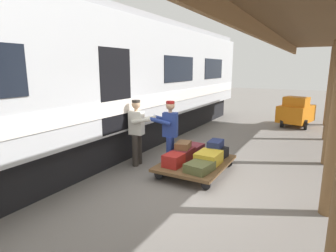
# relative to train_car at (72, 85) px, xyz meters

# --- Properties ---
(ground_plane) EXTENTS (60.00, 60.00, 0.00)m
(ground_plane) POSITION_rel_train_car_xyz_m (-3.72, 0.00, -2.06)
(ground_plane) COLOR slate
(train_car) EXTENTS (3.02, 19.02, 4.00)m
(train_car) POSITION_rel_train_car_xyz_m (0.00, 0.00, 0.00)
(train_car) COLOR #B7BABF
(train_car) RESTS_ON ground_plane
(luggage_cart) EXTENTS (1.44, 1.96, 0.28)m
(luggage_cart) POSITION_rel_train_car_xyz_m (-3.30, -0.67, -1.82)
(luggage_cart) COLOR brown
(luggage_cart) RESTS_ON ground_plane
(suitcase_maroon_trunk) EXTENTS (0.38, 0.61, 0.28)m
(suitcase_maroon_trunk) POSITION_rel_train_car_xyz_m (-2.98, -0.67, -1.64)
(suitcase_maroon_trunk) COLOR maroon
(suitcase_maroon_trunk) RESTS_ON luggage_cart
(suitcase_black_hardshell) EXTENTS (0.50, 0.63, 0.24)m
(suitcase_black_hardshell) POSITION_rel_train_car_xyz_m (-3.62, -1.21, -1.66)
(suitcase_black_hardshell) COLOR black
(suitcase_black_hardshell) RESTS_ON luggage_cart
(suitcase_burgundy_valise) EXTENTS (0.47, 0.57, 0.25)m
(suitcase_burgundy_valise) POSITION_rel_train_car_xyz_m (-2.98, -1.21, -1.66)
(suitcase_burgundy_valise) COLOR maroon
(suitcase_burgundy_valise) RESTS_ON luggage_cart
(suitcase_red_plastic) EXTENTS (0.41, 0.46, 0.28)m
(suitcase_red_plastic) POSITION_rel_train_car_xyz_m (-2.98, -0.13, -1.64)
(suitcase_red_plastic) COLOR #AD231E
(suitcase_red_plastic) RESTS_ON luggage_cart
(suitcase_olive_duffel) EXTENTS (0.56, 0.67, 0.20)m
(suitcase_olive_duffel) POSITION_rel_train_car_xyz_m (-3.62, -0.13, -1.68)
(suitcase_olive_duffel) COLOR brown
(suitcase_olive_duffel) RESTS_ON luggage_cart
(suitcase_yellow_case) EXTENTS (0.52, 0.65, 0.29)m
(suitcase_yellow_case) POSITION_rel_train_car_xyz_m (-3.62, -0.67, -1.64)
(suitcase_yellow_case) COLOR gold
(suitcase_yellow_case) RESTS_ON luggage_cart
(suitcase_brown_leather) EXTENTS (0.41, 0.53, 0.15)m
(suitcase_brown_leather) POSITION_rel_train_car_xyz_m (-2.94, -0.70, -1.43)
(suitcase_brown_leather) COLOR brown
(suitcase_brown_leather) RESTS_ON suitcase_maroon_trunk
(suitcase_navy_fabric) EXTENTS (0.33, 0.52, 0.19)m
(suitcase_navy_fabric) POSITION_rel_train_car_xyz_m (-3.59, -1.23, -1.44)
(suitcase_navy_fabric) COLOR navy
(suitcase_navy_fabric) RESTS_ON suitcase_black_hardshell
(porter_in_overalls) EXTENTS (0.73, 0.55, 1.70)m
(porter_in_overalls) POSITION_rel_train_car_xyz_m (-2.58, -0.66, -1.14)
(porter_in_overalls) COLOR navy
(porter_in_overalls) RESTS_ON ground_plane
(porter_by_door) EXTENTS (0.70, 0.48, 1.70)m
(porter_by_door) POSITION_rel_train_car_xyz_m (-1.76, -0.45, -1.14)
(porter_by_door) COLOR #332D28
(porter_by_door) RESTS_ON ground_plane
(baggage_tug) EXTENTS (1.49, 1.92, 1.30)m
(baggage_tug) POSITION_rel_train_car_xyz_m (-4.88, -7.80, -1.43)
(baggage_tug) COLOR orange
(baggage_tug) RESTS_ON ground_plane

